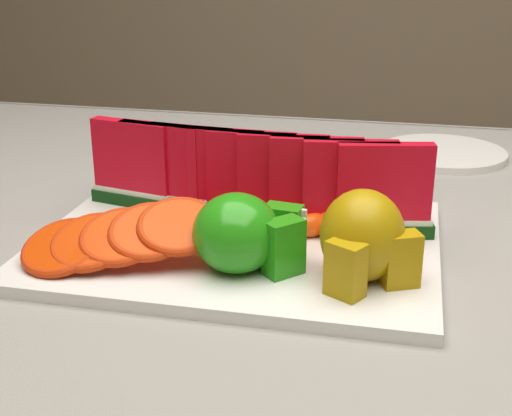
{
  "coord_description": "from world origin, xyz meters",
  "views": [
    {
      "loc": [
        0.1,
        -0.7,
        1.06
      ],
      "look_at": [
        -0.04,
        -0.07,
        0.81
      ],
      "focal_mm": 50.0,
      "sensor_mm": 36.0,
      "label": 1
    }
  ],
  "objects_px": {
    "platter": "(239,243)",
    "side_plate": "(443,153)",
    "apple_cluster": "(244,234)",
    "fork": "(156,155)",
    "pear_cluster": "(364,239)"
  },
  "relations": [
    {
      "from": "platter",
      "to": "side_plate",
      "type": "distance_m",
      "value": 0.44
    },
    {
      "from": "platter",
      "to": "fork",
      "type": "height_order",
      "value": "platter"
    },
    {
      "from": "pear_cluster",
      "to": "fork",
      "type": "distance_m",
      "value": 0.48
    },
    {
      "from": "pear_cluster",
      "to": "platter",
      "type": "bearing_deg",
      "value": 153.63
    },
    {
      "from": "pear_cluster",
      "to": "fork",
      "type": "bearing_deg",
      "value": 132.38
    },
    {
      "from": "apple_cluster",
      "to": "side_plate",
      "type": "bearing_deg",
      "value": 67.0
    },
    {
      "from": "apple_cluster",
      "to": "pear_cluster",
      "type": "relative_size",
      "value": 1.17
    },
    {
      "from": "pear_cluster",
      "to": "apple_cluster",
      "type": "bearing_deg",
      "value": 179.9
    },
    {
      "from": "apple_cluster",
      "to": "side_plate",
      "type": "relative_size",
      "value": 0.53
    },
    {
      "from": "platter",
      "to": "apple_cluster",
      "type": "distance_m",
      "value": 0.08
    },
    {
      "from": "fork",
      "to": "pear_cluster",
      "type": "bearing_deg",
      "value": -47.62
    },
    {
      "from": "apple_cluster",
      "to": "fork",
      "type": "height_order",
      "value": "apple_cluster"
    },
    {
      "from": "platter",
      "to": "pear_cluster",
      "type": "xyz_separation_m",
      "value": [
        0.13,
        -0.06,
        0.04
      ]
    },
    {
      "from": "platter",
      "to": "side_plate",
      "type": "bearing_deg",
      "value": 61.08
    },
    {
      "from": "fork",
      "to": "platter",
      "type": "bearing_deg",
      "value": -56.22
    }
  ]
}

